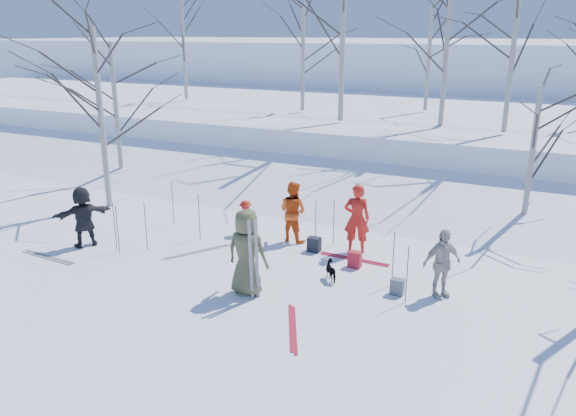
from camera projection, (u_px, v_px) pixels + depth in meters
The scene contains 38 objects.
ground at pixel (261, 275), 13.78m from camera, with size 120.00×120.00×0.00m, color white.
snow_ramp at pixel (357, 197), 19.73m from camera, with size 70.00×9.50×1.40m, color white.
snow_plateau at pixel (425, 130), 28.03m from camera, with size 70.00×18.00×2.20m, color white.
far_hill at pixel (485, 79), 45.70m from camera, with size 90.00×30.00×6.00m, color white.
skier_olive_center at pixel (247, 252), 12.54m from camera, with size 0.97×0.63×2.00m, color #4B4D2E.
skier_red_north at pixel (357, 219), 14.94m from camera, with size 0.69×0.45×1.90m, color red.
skier_redor_behind at pixel (293, 211), 15.81m from camera, with size 0.84×0.66×1.74m, color #D94B10.
skier_red_seated at pixel (246, 217), 16.46m from camera, with size 0.66×0.38×1.02m, color red.
skier_cream_east at pixel (442, 263), 12.44m from camera, with size 0.94×0.39×1.60m, color beige.
skier_grey_west at pixel (83, 217), 15.41m from camera, with size 1.58×0.50×1.71m, color black.
dog at pixel (332, 271), 13.42m from camera, with size 0.26×0.57×0.48m, color black.
upright_ski_left at pixel (251, 260), 12.23m from camera, with size 0.07×0.02×1.90m, color silver.
upright_ski_right at pixel (257, 259), 12.26m from camera, with size 0.07×0.02×1.90m, color silver.
ski_pair_a at pixel (198, 252), 15.21m from camera, with size 1.14×1.74×0.02m, color silver, non-canonical shape.
ski_pair_b at pixel (48, 257), 14.82m from camera, with size 1.91×0.31×0.02m, color silver, non-canonical shape.
ski_pair_c at pixel (293, 328), 11.30m from camera, with size 1.04×1.78×0.02m, color #A3172B, non-canonical shape.
ski_pair_d at pixel (354, 259), 14.71m from camera, with size 1.91×0.26×0.02m, color #A3172B, non-canonical shape.
ski_pole_a at pixel (115, 227), 15.16m from camera, with size 0.02×0.02×1.34m, color black.
ski_pole_b at pixel (407, 275), 12.17m from camera, with size 0.02×0.02×1.34m, color black.
ski_pole_c at pixel (118, 229), 14.97m from camera, with size 0.02×0.02×1.34m, color black.
ski_pole_d at pixel (173, 203), 17.28m from camera, with size 0.02×0.02×1.34m, color black.
ski_pole_e at pixel (199, 217), 15.98m from camera, with size 0.02×0.02×1.34m, color black.
ski_pole_f at pixel (334, 222), 15.53m from camera, with size 0.02×0.02×1.34m, color black.
ski_pole_g at pixel (146, 227), 15.17m from camera, with size 0.02×0.02×1.34m, color black.
ski_pole_h at pixel (316, 224), 15.38m from camera, with size 0.02×0.02×1.34m, color black.
ski_pole_i at pixel (393, 259), 13.01m from camera, with size 0.02×0.02×1.34m, color black.
backpack_red at pixel (355, 259), 14.17m from camera, with size 0.32×0.22×0.42m, color #AB1A27.
backpack_grey at pixel (397, 287), 12.70m from camera, with size 0.30×0.20×0.38m, color #54555B.
backpack_dark at pixel (314, 244), 15.19m from camera, with size 0.34×0.24×0.40m, color black.
birch_plateau_a at pixel (184, 45), 29.69m from camera, with size 4.54×4.54×5.62m, color silver, non-canonical shape.
birch_plateau_c at pixel (446, 50), 21.18m from camera, with size 4.59×4.59×5.70m, color silver, non-canonical shape.
birch_plateau_e at pixel (343, 30), 22.14m from camera, with size 5.57×5.57×7.10m, color silver, non-canonical shape.
birch_plateau_f at pixel (303, 58), 25.49m from camera, with size 3.89×3.89×4.69m, color silver, non-canonical shape.
birch_plateau_g at pixel (512, 55), 19.71m from camera, with size 4.41×4.41×5.45m, color silver, non-canonical shape.
birch_plateau_h at pixel (429, 58), 25.54m from camera, with size 3.90×3.90×4.71m, color silver, non-canonical shape.
birch_edge_a at pixel (101, 120), 18.31m from camera, with size 4.72×4.72×5.88m, color silver, non-canonical shape.
birch_edge_d at pixel (116, 113), 21.88m from camera, with size 4.33×4.33×5.33m, color silver, non-canonical shape.
birch_edge_e at pixel (531, 162), 16.06m from camera, with size 3.61×3.61×4.30m, color silver, non-canonical shape.
Camera 1 is at (6.17, -11.06, 5.71)m, focal length 35.00 mm.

